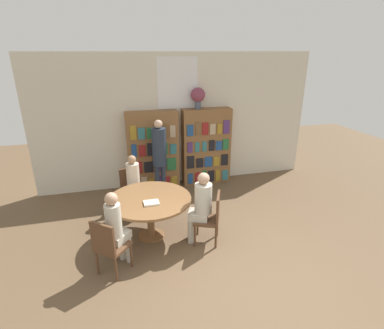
{
  "coord_description": "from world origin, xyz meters",
  "views": [
    {
      "loc": [
        -1.41,
        -2.99,
        3.01
      ],
      "look_at": [
        -0.1,
        1.99,
        1.05
      ],
      "focal_mm": 28.0,
      "sensor_mm": 36.0,
      "label": 1
    }
  ],
  "objects": [
    {
      "name": "seated_reader_left",
      "position": [
        -1.16,
        2.28,
        0.67
      ],
      "size": [
        0.31,
        0.38,
        1.21
      ],
      "rotation": [
        0.0,
        0.0,
        -2.91
      ],
      "color": "beige",
      "rests_on": "ground_plane"
    },
    {
      "name": "chair_far_side",
      "position": [
        -0.02,
        1.05,
        0.48
      ],
      "size": [
        0.52,
        0.52,
        0.88
      ],
      "rotation": [
        0.0,
        0.0,
        1.17
      ],
      "color": "brown",
      "rests_on": "ground_plane"
    },
    {
      "name": "ground_plane",
      "position": [
        0.0,
        0.0,
        0.0
      ],
      "size": [
        16.0,
        16.0,
        0.0
      ],
      "primitive_type": "plane",
      "color": "brown"
    },
    {
      "name": "reading_table",
      "position": [
        -0.97,
        1.45,
        0.63
      ],
      "size": [
        1.38,
        1.38,
        0.73
      ],
      "color": "brown",
      "rests_on": "ground_plane"
    },
    {
      "name": "librarian_standing",
      "position": [
        -0.56,
        2.95,
        1.04
      ],
      "size": [
        0.3,
        0.57,
        1.71
      ],
      "color": "#232D3D",
      "rests_on": "ground_plane"
    },
    {
      "name": "bookshelf_left",
      "position": [
        -0.63,
        3.45,
        0.89
      ],
      "size": [
        1.14,
        0.34,
        1.79
      ],
      "color": "brown",
      "rests_on": "ground_plane"
    },
    {
      "name": "flower_vase",
      "position": [
        0.42,
        3.45,
        2.08
      ],
      "size": [
        0.32,
        0.32,
        0.47
      ],
      "color": "#475166",
      "rests_on": "bookshelf_right"
    },
    {
      "name": "chair_near_camera",
      "position": [
        -1.64,
        0.68,
        0.48
      ],
      "size": [
        0.56,
        0.56,
        0.88
      ],
      "rotation": [
        0.0,
        0.0,
        -0.72
      ],
      "color": "brown",
      "rests_on": "ground_plane"
    },
    {
      "name": "seated_reader_back",
      "position": [
        -1.52,
        0.82,
        0.68
      ],
      "size": [
        0.38,
        0.39,
        1.23
      ],
      "rotation": [
        0.0,
        0.0,
        -0.72
      ],
      "color": "beige",
      "rests_on": "ground_plane"
    },
    {
      "name": "open_book_on_table",
      "position": [
        -0.96,
        1.26,
        0.75
      ],
      "size": [
        0.24,
        0.18,
        0.03
      ],
      "color": "silver",
      "rests_on": "reading_table"
    },
    {
      "name": "seated_reader_right",
      "position": [
        -0.18,
        1.12,
        0.71
      ],
      "size": [
        0.41,
        0.38,
        1.24
      ],
      "rotation": [
        0.0,
        0.0,
        1.17
      ],
      "color": "beige",
      "rests_on": "ground_plane"
    },
    {
      "name": "bookshelf_right",
      "position": [
        0.63,
        3.45,
        0.89
      ],
      "size": [
        1.14,
        0.34,
        1.79
      ],
      "color": "brown",
      "rests_on": "ground_plane"
    },
    {
      "name": "wall_back",
      "position": [
        0.0,
        3.64,
        1.51
      ],
      "size": [
        6.4,
        0.07,
        3.0
      ],
      "color": "beige",
      "rests_on": "ground_plane"
    },
    {
      "name": "chair_left_side",
      "position": [
        -1.2,
        2.46,
        0.48
      ],
      "size": [
        0.48,
        0.48,
        0.88
      ],
      "rotation": [
        0.0,
        0.0,
        -2.91
      ],
      "color": "brown",
      "rests_on": "ground_plane"
    }
  ]
}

